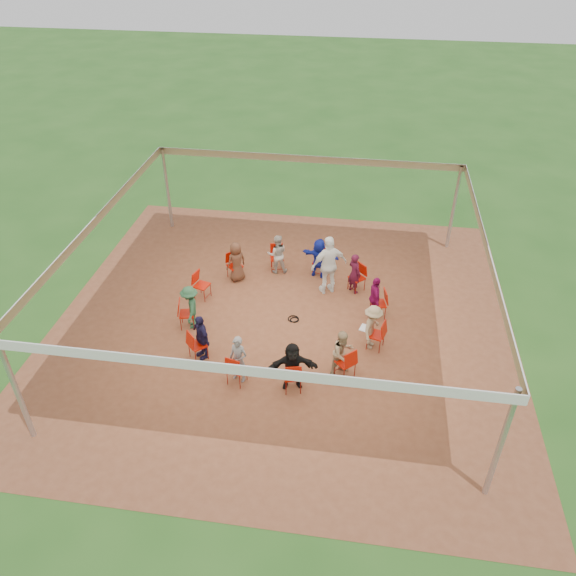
# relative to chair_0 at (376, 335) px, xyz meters

# --- Properties ---
(ground) EXTENTS (80.00, 80.00, 0.00)m
(ground) POSITION_rel_chair_0_xyz_m (-2.63, 0.78, -0.45)
(ground) COLOR #245219
(ground) RESTS_ON ground
(dirt_patch) EXTENTS (13.00, 13.00, 0.00)m
(dirt_patch) POSITION_rel_chair_0_xyz_m (-2.63, 0.78, -0.44)
(dirt_patch) COLOR brown
(dirt_patch) RESTS_ON ground
(tent) EXTENTS (10.33, 10.33, 3.00)m
(tent) POSITION_rel_chair_0_xyz_m (-2.63, 0.78, 1.92)
(tent) COLOR #B2B2B7
(tent) RESTS_ON ground
(chair_0) EXTENTS (0.54, 0.53, 0.90)m
(chair_0) POSITION_rel_chair_0_xyz_m (0.00, 0.00, 0.00)
(chair_0) COLOR #BA1304
(chair_0) RESTS_ON ground
(chair_1) EXTENTS (0.53, 0.51, 0.90)m
(chair_1) POSITION_rel_chair_0_xyz_m (0.04, 1.42, 0.00)
(chair_1) COLOR #BA1304
(chair_1) RESTS_ON ground
(chair_2) EXTENTS (0.61, 0.61, 0.90)m
(chair_2) POSITION_rel_chair_0_xyz_m (-0.64, 2.67, 0.00)
(chair_2) COLOR #BA1304
(chair_2) RESTS_ON ground
(chair_3) EXTENTS (0.53, 0.54, 0.90)m
(chair_3) POSITION_rel_chair_0_xyz_m (-1.85, 3.41, 0.00)
(chair_3) COLOR #BA1304
(chair_3) RESTS_ON ground
(chair_4) EXTENTS (0.51, 0.53, 0.90)m
(chair_4) POSITION_rel_chair_0_xyz_m (-3.27, 3.44, 0.00)
(chair_4) COLOR #BA1304
(chair_4) RESTS_ON ground
(chair_5) EXTENTS (0.61, 0.61, 0.90)m
(chair_5) POSITION_rel_chair_0_xyz_m (-4.52, 2.76, 0.00)
(chair_5) COLOR #BA1304
(chair_5) RESTS_ON ground
(chair_6) EXTENTS (0.54, 0.53, 0.90)m
(chair_6) POSITION_rel_chair_0_xyz_m (-5.26, 1.55, 0.00)
(chair_6) COLOR #BA1304
(chair_6) RESTS_ON ground
(chair_7) EXTENTS (0.53, 0.51, 0.90)m
(chair_7) POSITION_rel_chair_0_xyz_m (-5.30, 0.13, 0.00)
(chair_7) COLOR #BA1304
(chair_7) RESTS_ON ground
(chair_8) EXTENTS (0.61, 0.61, 0.90)m
(chair_8) POSITION_rel_chair_0_xyz_m (-4.62, -1.11, 0.00)
(chair_8) COLOR #BA1304
(chair_8) RESTS_ON ground
(chair_9) EXTENTS (0.53, 0.54, 0.90)m
(chair_9) POSITION_rel_chair_0_xyz_m (-3.41, -1.85, 0.00)
(chair_9) COLOR #BA1304
(chair_9) RESTS_ON ground
(chair_10) EXTENTS (0.51, 0.53, 0.90)m
(chair_10) POSITION_rel_chair_0_xyz_m (-1.99, -1.89, 0.00)
(chair_10) COLOR #BA1304
(chair_10) RESTS_ON ground
(chair_11) EXTENTS (0.61, 0.61, 0.90)m
(chair_11) POSITION_rel_chair_0_xyz_m (-0.74, -1.21, 0.00)
(chair_11) COLOR #BA1304
(chair_11) RESTS_ON ground
(person_seated_0) EXTENTS (0.65, 0.95, 1.33)m
(person_seated_0) POSITION_rel_chair_0_xyz_m (-0.12, 0.03, 0.22)
(person_seated_0) COLOR #9D8460
(person_seated_0) RESTS_ON ground
(person_seated_1) EXTENTS (0.57, 0.85, 1.33)m
(person_seated_1) POSITION_rel_chair_0_xyz_m (-0.08, 1.39, 0.22)
(person_seated_1) COLOR #820D4B
(person_seated_1) RESTS_ON ground
(person_seated_2) EXTENTS (0.57, 0.57, 1.33)m
(person_seated_2) POSITION_rel_chair_0_xyz_m (-0.73, 2.58, 0.22)
(person_seated_2) COLOR #450E23
(person_seated_2) RESTS_ON ground
(person_seated_3) EXTENTS (1.32, 0.79, 1.33)m
(person_seated_3) POSITION_rel_chair_0_xyz_m (-1.89, 3.29, 0.22)
(person_seated_3) COLOR #1524A2
(person_seated_3) RESTS_ON ground
(person_seated_4) EXTENTS (0.72, 0.52, 1.33)m
(person_seated_4) POSITION_rel_chair_0_xyz_m (-3.25, 3.32, 0.22)
(person_seated_4) COLOR #AEA69A
(person_seated_4) RESTS_ON ground
(person_seated_5) EXTENTS (0.72, 0.71, 1.33)m
(person_seated_5) POSITION_rel_chair_0_xyz_m (-4.44, 2.68, 0.22)
(person_seated_5) COLOR #52301F
(person_seated_5) RESTS_ON ground
(person_seated_6) EXTENTS (0.62, 0.94, 1.33)m
(person_seated_6) POSITION_rel_chair_0_xyz_m (-5.18, 0.16, 0.22)
(person_seated_6) COLOR #255233
(person_seated_6) RESTS_ON ground
(person_seated_7) EXTENTS (0.83, 0.84, 1.33)m
(person_seated_7) POSITION_rel_chair_0_xyz_m (-4.53, -1.03, 0.22)
(person_seated_7) COLOR #1C183C
(person_seated_7) RESTS_ON ground
(person_seated_8) EXTENTS (0.56, 0.44, 1.33)m
(person_seated_8) POSITION_rel_chair_0_xyz_m (-3.37, -1.74, 0.22)
(person_seated_8) COLOR gray
(person_seated_8) RESTS_ON ground
(person_seated_9) EXTENTS (1.31, 0.74, 1.33)m
(person_seated_9) POSITION_rel_chair_0_xyz_m (-2.01, -1.77, 0.22)
(person_seated_9) COLOR black
(person_seated_9) RESTS_ON ground
(person_seated_10) EXTENTS (0.73, 0.72, 1.33)m
(person_seated_10) POSITION_rel_chair_0_xyz_m (-0.82, -1.12, 0.22)
(person_seated_10) COLOR #9D8460
(person_seated_10) RESTS_ON ground
(standing_person) EXTENTS (1.27, 1.04, 1.93)m
(standing_person) POSITION_rel_chair_0_xyz_m (-1.51, 2.46, 0.52)
(standing_person) COLOR white
(standing_person) RESTS_ON ground
(cable_coil) EXTENTS (0.34, 0.34, 0.03)m
(cable_coil) POSITION_rel_chair_0_xyz_m (-2.35, 0.88, -0.43)
(cable_coil) COLOR black
(cable_coil) RESTS_ON ground
(laptop) EXTENTS (0.33, 0.38, 0.22)m
(laptop) POSITION_rel_chair_0_xyz_m (-0.27, 0.08, 0.18)
(laptop) COLOR #B7B7BC
(laptop) RESTS_ON ground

